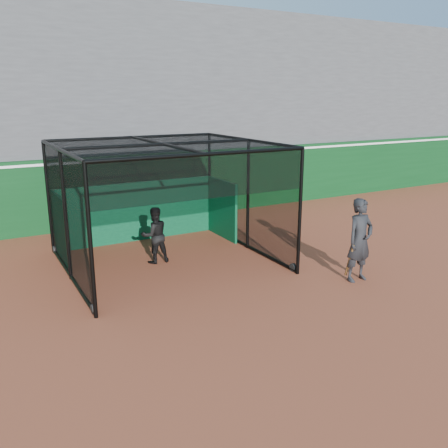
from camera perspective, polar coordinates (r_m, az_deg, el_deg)
ground at (r=10.49m, az=2.17°, el=-10.39°), size 120.00×120.00×0.00m
outfield_wall at (r=17.60m, az=-12.21°, el=4.22°), size 50.00×0.50×2.50m
grandstand at (r=20.95m, az=-15.83°, el=14.47°), size 50.00×7.85×8.95m
batting_cage at (r=13.05m, az=-7.08°, el=2.28°), size 5.39×5.13×3.29m
batter at (r=13.27m, az=-8.34°, el=-1.33°), size 0.78×0.61×1.58m
on_deck_player at (r=12.26m, az=16.02°, el=-1.89°), size 0.79×0.53×2.11m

